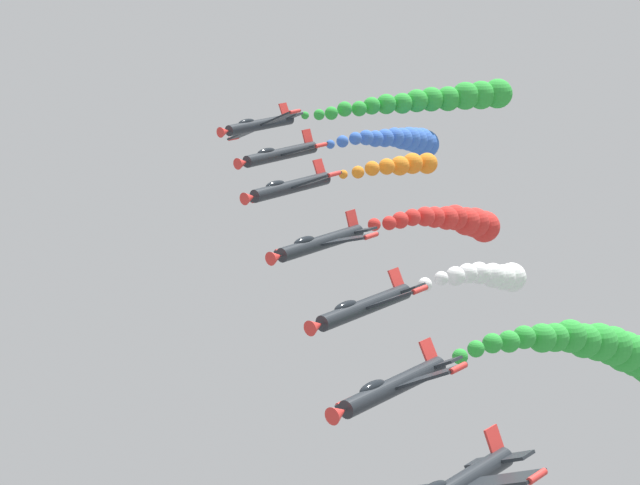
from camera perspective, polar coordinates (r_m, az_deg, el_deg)
name	(u,v)px	position (r m, az deg, el deg)	size (l,w,h in m)	color
airplane_left_inner	(392,387)	(71.33, 3.40, -6.76)	(8.63, 10.35, 4.77)	#23282D
smoke_trail_left_inner	(611,350)	(93.36, 13.46, -4.91)	(4.02, 27.03, 9.49)	green
airplane_right_inner	(363,307)	(81.61, 2.04, -3.04)	(8.72, 10.35, 4.59)	#23282D
smoke_trail_right_inner	(492,276)	(96.11, 8.07, -1.58)	(3.04, 15.53, 4.64)	white
airplane_left_outer	(320,243)	(91.87, -0.02, -0.02)	(9.26, 10.35, 3.36)	#23282D
smoke_trail_left_outer	(461,222)	(108.15, 6.60, 0.98)	(3.00, 19.26, 5.67)	red
airplane_right_outer	(290,187)	(101.73, -1.42, 2.61)	(9.00, 10.35, 3.92)	#23282D
smoke_trail_right_outer	(404,165)	(113.28, 3.96, 3.63)	(2.31, 12.99, 2.35)	orange
airplane_trailing	(280,154)	(111.04, -1.91, 4.15)	(9.21, 10.35, 3.44)	#23282D
smoke_trail_trailing	(410,141)	(132.13, 4.22, 4.78)	(6.88, 24.53, 6.02)	blue
airplane_high_slot	(259,125)	(122.52, -2.87, 5.53)	(8.92, 10.35, 4.13)	#23282D
smoke_trail_high_slot	(447,98)	(139.05, 5.95, 6.73)	(10.19, 26.74, 3.43)	green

